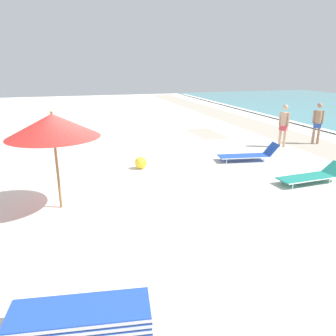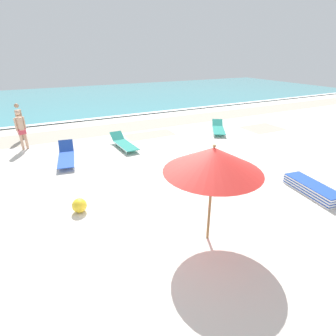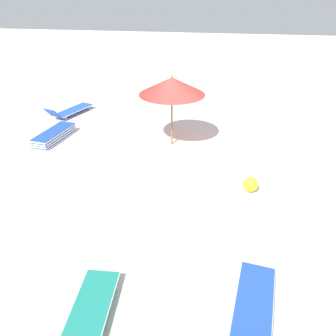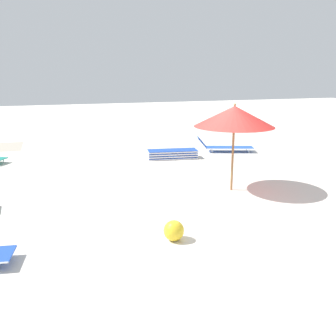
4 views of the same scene
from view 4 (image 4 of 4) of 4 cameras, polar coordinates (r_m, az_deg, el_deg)
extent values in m
cube|color=silver|center=(9.41, 5.40, -5.52)|extent=(60.00, 60.00, 0.16)
cube|color=#AFA492|center=(17.49, -24.08, 2.92)|extent=(2.15, 1.70, 0.00)
cylinder|color=olive|center=(10.10, 9.84, 2.12)|extent=(0.06, 0.06, 2.00)
cone|color=red|center=(9.94, 10.09, 7.77)|extent=(2.10, 2.10, 0.54)
cylinder|color=#A4221E|center=(9.97, 10.02, 6.29)|extent=(2.04, 2.04, 0.01)
sphere|color=olive|center=(9.91, 10.16, 9.48)|extent=(0.07, 0.07, 0.07)
cube|color=blue|center=(13.87, 0.64, 1.69)|extent=(0.85, 1.87, 0.03)
cube|color=silver|center=(13.88, 0.64, 1.57)|extent=(0.87, 1.90, 0.04)
cube|color=blue|center=(13.86, 0.67, 2.03)|extent=(0.85, 1.87, 0.03)
cube|color=silver|center=(13.86, 0.67, 1.91)|extent=(0.87, 1.90, 0.04)
cube|color=blue|center=(13.84, 0.65, 2.38)|extent=(0.85, 1.87, 0.03)
cube|color=silver|center=(13.84, 0.65, 2.25)|extent=(0.87, 1.90, 0.04)
cube|color=blue|center=(13.82, 0.68, 2.72)|extent=(0.85, 1.87, 0.03)
cube|color=silver|center=(13.83, 0.68, 2.60)|extent=(0.87, 1.90, 0.04)
cube|color=blue|center=(15.21, 9.39, 3.10)|extent=(1.17, 1.96, 0.03)
cylinder|color=silver|center=(14.92, 9.55, 2.87)|extent=(0.63, 1.78, 0.03)
cylinder|color=silver|center=(15.51, 9.23, 3.32)|extent=(0.63, 1.78, 0.03)
cube|color=blue|center=(15.05, 5.22, 3.92)|extent=(0.67, 0.55, 0.44)
cylinder|color=silver|center=(15.11, 12.24, 2.52)|extent=(0.03, 0.03, 0.16)
cylinder|color=silver|center=(15.60, 11.88, 2.91)|extent=(0.03, 0.03, 0.16)
cylinder|color=silver|center=(14.89, 6.74, 2.58)|extent=(0.03, 0.03, 0.16)
cylinder|color=silver|center=(15.39, 6.55, 2.97)|extent=(0.03, 0.03, 0.16)
cylinder|color=silver|center=(7.23, -23.56, -11.73)|extent=(0.03, 0.03, 0.16)
cylinder|color=silver|center=(14.48, -23.79, 1.09)|extent=(0.03, 0.03, 0.16)
sphere|color=yellow|center=(7.20, 0.90, -9.51)|extent=(0.40, 0.40, 0.40)
camera|label=1|loc=(16.99, -3.69, 15.07)|focal=35.00mm
camera|label=2|loc=(10.38, 40.79, 16.21)|focal=28.00mm
camera|label=3|loc=(9.10, -57.97, 18.59)|focal=35.00mm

